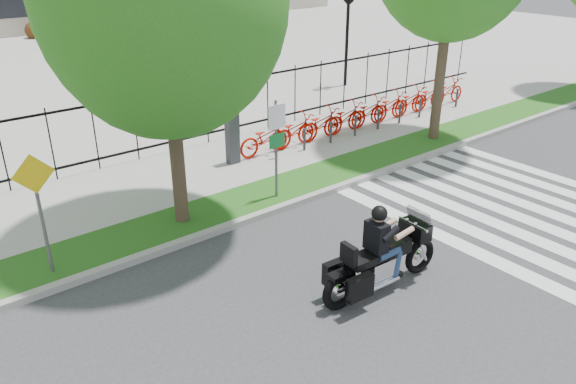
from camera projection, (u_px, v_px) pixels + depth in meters
ground at (404, 286)px, 10.91m from camera, size 120.00×120.00×0.00m
curb at (276, 210)px, 13.78m from camera, size 60.00×0.20×0.15m
grass_verge at (256, 198)px, 14.39m from camera, size 60.00×1.50×0.15m
sidewalk at (205, 169)px, 16.16m from camera, size 60.00×3.50×0.15m
plaza at (26, 68)px, 28.60m from camera, size 80.00×34.00×0.10m
crosswalk_stripes at (535, 215)px, 13.65m from camera, size 5.70×8.00×0.01m
iron_fence at (172, 119)px, 16.95m from camera, size 30.00×0.06×2.00m
lamp_post_right at (348, 13)px, 23.76m from camera, size 1.06×0.70×4.25m
bike_share_station at (367, 112)px, 19.36m from camera, size 11.13×0.87×1.50m
sign_pole_regulatory at (276, 137)px, 13.66m from camera, size 0.50×0.09×2.50m
sign_pole_warning at (38, 199)px, 10.46m from camera, size 0.78×0.09×2.49m
motorcycle_rider at (382, 256)px, 10.53m from camera, size 2.85×0.86×2.20m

